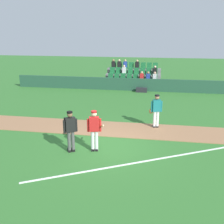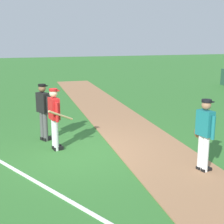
{
  "view_description": "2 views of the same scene",
  "coord_description": "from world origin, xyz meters",
  "views": [
    {
      "loc": [
        2.08,
        -10.43,
        4.86
      ],
      "look_at": [
        0.14,
        1.0,
        1.26
      ],
      "focal_mm": 42.27,
      "sensor_mm": 36.0,
      "label": 1
    },
    {
      "loc": [
        8.64,
        -1.43,
        3.2
      ],
      "look_at": [
        -0.21,
        1.06,
        1.03
      ],
      "focal_mm": 52.58,
      "sensor_mm": 36.0,
      "label": 2
    }
  ],
  "objects": [
    {
      "name": "foul_line_chalk",
      "position": [
        3.0,
        -0.5,
        0.01
      ],
      "size": [
        10.54,
        5.91,
        0.01
      ],
      "primitive_type": "cube",
      "rotation": [
        0.0,
        0.0,
        0.51
      ],
      "color": "white",
      "rests_on": "ground"
    },
    {
      "name": "infield_dirt_path",
      "position": [
        0.0,
        2.08,
        0.01
      ],
      "size": [
        28.0,
        2.13,
        0.03
      ],
      "primitive_type": "cube",
      "color": "#9E704C",
      "rests_on": "ground"
    },
    {
      "name": "batter_red_jersey",
      "position": [
        -0.33,
        -0.57,
        0.97
      ],
      "size": [
        0.74,
        0.72,
        1.76
      ],
      "color": "silver",
      "rests_on": "ground"
    },
    {
      "name": "umpire_home_plate",
      "position": [
        -1.29,
        -0.79,
        1.0
      ],
      "size": [
        0.53,
        0.46,
        1.76
      ],
      "color": "#4C4C4C",
      "rests_on": "ground"
    },
    {
      "name": "ground_plane",
      "position": [
        0.0,
        0.0,
        0.0
      ],
      "size": [
        80.0,
        80.0,
        0.0
      ],
      "primitive_type": "plane",
      "color": "#33702D"
    },
    {
      "name": "runner_teal_jersey",
      "position": [
        2.15,
        2.65,
        0.96
      ],
      "size": [
        0.67,
        0.37,
        1.76
      ],
      "color": "white",
      "rests_on": "ground"
    }
  ]
}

